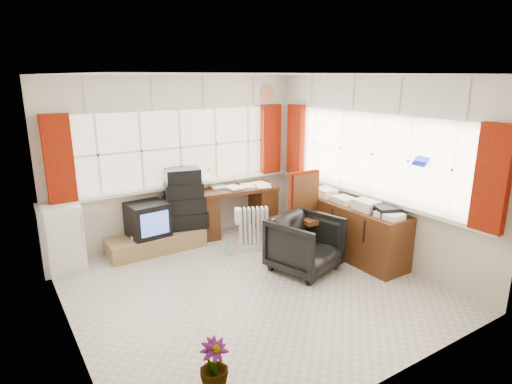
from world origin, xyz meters
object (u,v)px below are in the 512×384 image
Objects in this scene: task_chair at (308,211)px; radiator at (253,233)px; credenza at (345,226)px; desk at (235,207)px; office_chair at (305,244)px; tv_bench at (157,242)px; mini_fridge at (61,237)px; desk_lamp at (222,168)px; crt_tv at (148,219)px.

task_chair is 1.84× the size of radiator.
credenza is at bearing -36.21° from radiator.
credenza reaches higher than desk.
radiator is 0.32× the size of credenza.
office_chair is 0.98m from radiator.
mini_fridge is (-1.25, 0.08, 0.32)m from tv_bench.
office_chair is 2.22m from tv_bench.
task_chair is 1.47× the size of office_chair.
desk_lamp is 1.70m from task_chair.
task_chair is at bearing -23.36° from mini_fridge.
credenza reaches higher than tv_bench.
desk is at bearing 108.41° from task_chair.
desk is 1.72× the size of office_chair.
desk_lamp is 0.33× the size of task_chair.
desk_lamp is at bearing 118.61° from credenza.
desk is 1.48m from crt_tv.
task_chair is at bearing 149.18° from credenza.
tv_bench is (-1.22, 0.74, -0.14)m from radiator.
credenza reaches higher than radiator.
office_chair is 0.58× the size of tv_bench.
tv_bench is at bearing 114.04° from office_chair.
desk_lamp is at bearing 5.40° from mini_fridge.
mini_fridge is (-3.07, 1.32, -0.19)m from task_chair.
task_chair is 0.85× the size of tv_bench.
desk_lamp is at bearing 14.01° from tv_bench.
crt_tv is (-1.48, -0.05, 0.07)m from desk.
office_chair reaches higher than radiator.
radiator is at bearing 85.70° from office_chair.
tv_bench is 0.38m from crt_tv.
radiator is (-0.60, 0.50, -0.37)m from task_chair.
tv_bench is (-1.41, 1.69, -0.24)m from office_chair.
desk is 2.15× the size of radiator.
task_chair is (0.44, -1.32, 0.21)m from desk.
mini_fridge is (-2.46, 0.82, 0.18)m from radiator.
crt_tv is (-2.38, 1.55, 0.10)m from credenza.
crt_tv is at bearing -168.02° from desk_lamp.
desk is 1.41m from tv_bench.
credenza is 2.84m from crt_tv.
tv_bench is (-1.82, 1.24, -0.50)m from task_chair.
task_chair is 1.34× the size of mini_fridge.
office_chair is 0.92× the size of mini_fridge.
radiator is at bearing -18.43° from mini_fridge.
task_chair reaches higher than office_chair.
tv_bench is 1.29m from mini_fridge.
tv_bench is at bearing -176.67° from desk.
credenza is at bearing -33.71° from tv_bench.
mini_fridge is (-2.63, -0.00, 0.02)m from desk.
desk reaches higher than office_chair.
crt_tv is at bearing -177.93° from desk.
task_chair is (0.54, -1.56, -0.40)m from desk_lamp.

